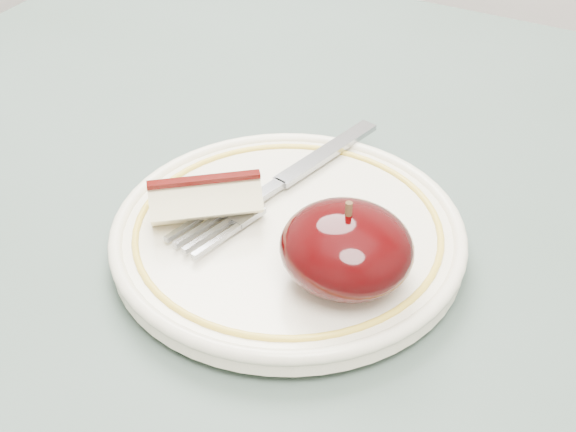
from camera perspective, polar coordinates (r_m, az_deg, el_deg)
The scene contains 5 objects.
table at distance 0.53m, azimuth 0.69°, elevation -12.77°, with size 0.90×0.90×0.75m.
plate at distance 0.49m, azimuth 0.00°, elevation -1.29°, with size 0.22×0.22×0.02m.
apple_half at distance 0.44m, azimuth 4.18°, elevation -2.30°, with size 0.08×0.07×0.05m.
apple_wedge at distance 0.49m, azimuth -5.89°, elevation 1.09°, with size 0.07×0.07×0.03m.
fork at distance 0.52m, azimuth -0.68°, elevation 2.30°, with size 0.06×0.19×0.00m.
Camera 1 is at (0.16, -0.30, 1.07)m, focal length 50.00 mm.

